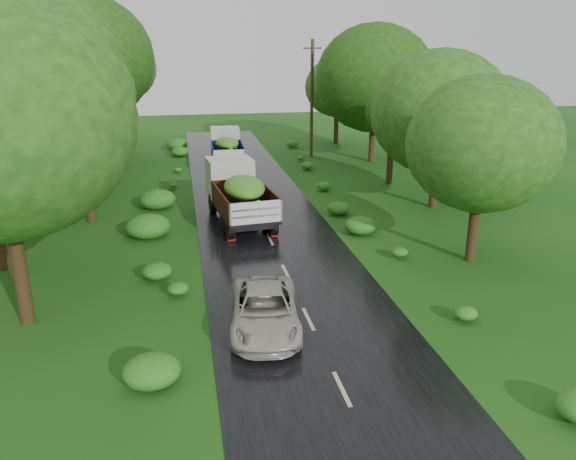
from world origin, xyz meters
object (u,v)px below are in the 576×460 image
object	(u,v)px
truck_far	(226,146)
car	(265,310)
utility_pole	(312,98)
truck_near	(238,190)

from	to	relation	value
truck_far	car	distance (m)	24.89
car	utility_pole	world-z (taller)	utility_pole
truck_near	car	xyz separation A→B (m)	(-0.39, -11.48, -0.95)
truck_far	car	xyz separation A→B (m)	(-0.95, -24.86, -0.80)
truck_far	utility_pole	size ratio (longest dim) A/B	0.70
car	truck_far	bearing A→B (deg)	94.65
truck_near	truck_far	world-z (taller)	truck_near
utility_pole	car	bearing A→B (deg)	-125.66
truck_near	utility_pole	xyz separation A→B (m)	(7.42, 15.66, 2.98)
utility_pole	truck_far	bearing A→B (deg)	178.79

